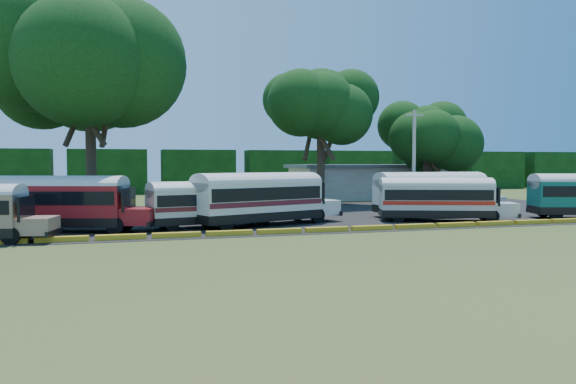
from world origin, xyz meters
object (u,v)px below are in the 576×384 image
object	(u,v)px
tree_west	(89,60)
bus_cream_west	(210,201)
bus_red	(59,200)
bus_white_red	(438,197)

from	to	relation	value
tree_west	bus_cream_west	bearing A→B (deg)	-52.74
bus_red	bus_white_red	xyz separation A→B (m)	(25.45, -1.27, -0.18)
bus_white_red	tree_west	world-z (taller)	tree_west
bus_white_red	tree_west	distance (m)	28.44
bus_red	bus_white_red	distance (m)	25.48
bus_white_red	bus_cream_west	bearing A→B (deg)	-163.64
bus_red	tree_west	distance (m)	14.29
bus_white_red	tree_west	size ratio (longest dim) A/B	0.58
bus_red	tree_west	xyz separation A→B (m)	(1.45, 9.90, 10.19)
bus_cream_west	tree_west	xyz separation A→B (m)	(-7.74, 10.17, 10.45)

